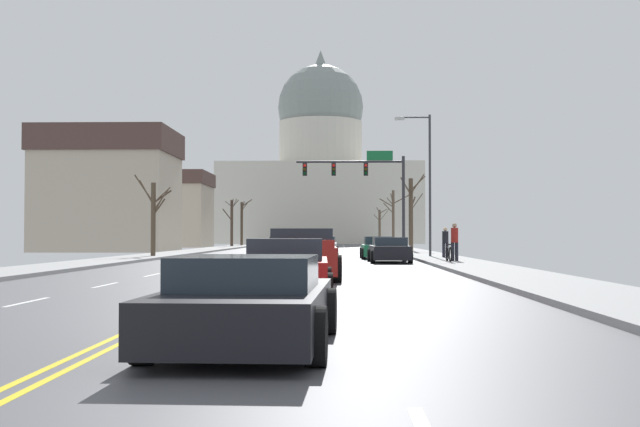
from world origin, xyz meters
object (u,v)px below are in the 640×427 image
(street_lamp_right, at_px, (426,173))
(pedestrian_00, at_px, (445,241))
(pickup_truck_near_04, at_px, (302,256))
(sedan_near_00, at_px, (324,247))
(sedan_near_05, at_px, (287,271))
(bicycle_parked, at_px, (449,254))
(signal_gantry, at_px, (366,179))
(sedan_oncoming_02, at_px, (296,242))
(sedan_oncoming_01, at_px, (289,243))
(pedestrian_01, at_px, (455,240))
(sedan_near_02, at_px, (389,250))
(sedan_near_06, at_px, (248,304))
(sedan_near_03, at_px, (312,255))
(sedan_near_01, at_px, (378,248))
(sedan_oncoming_00, at_px, (279,245))

(street_lamp_right, xyz_separation_m, pedestrian_00, (0.79, -2.40, -3.91))
(pickup_truck_near_04, bearing_deg, sedan_near_00, 89.73)
(sedan_near_05, height_order, bicycle_parked, sedan_near_05)
(signal_gantry, xyz_separation_m, street_lamp_right, (3.09, -10.93, -0.48))
(sedan_near_00, relative_size, sedan_near_05, 1.02)
(sedan_oncoming_02, bearing_deg, pickup_truck_near_04, -86.56)
(sedan_oncoming_01, height_order, pedestrian_00, pedestrian_00)
(sedan_near_05, bearing_deg, street_lamp_right, 77.54)
(sedan_oncoming_02, distance_m, pedestrian_01, 50.58)
(signal_gantry, distance_m, sedan_near_02, 17.83)
(sedan_near_02, relative_size, sedan_oncoming_02, 0.97)
(signal_gantry, height_order, pedestrian_01, signal_gantry)
(sedan_near_02, height_order, sedan_oncoming_02, sedan_near_02)
(sedan_near_05, relative_size, sedan_near_06, 1.01)
(sedan_near_03, bearing_deg, street_lamp_right, 65.02)
(sedan_near_03, bearing_deg, sedan_oncoming_01, 95.02)
(sedan_oncoming_01, height_order, pedestrian_01, pedestrian_01)
(sedan_near_02, xyz_separation_m, sedan_near_03, (-3.63, -7.00, -0.04))
(street_lamp_right, height_order, sedan_near_02, street_lamp_right)
(street_lamp_right, relative_size, sedan_oncoming_02, 1.80)
(sedan_near_01, distance_m, sedan_oncoming_01, 30.45)
(sedan_oncoming_00, bearing_deg, sedan_near_06, -85.92)
(sedan_near_02, relative_size, sedan_near_03, 0.98)
(sedan_near_02, distance_m, bicycle_parked, 3.55)
(sedan_near_05, bearing_deg, bicycle_parked, 72.06)
(pickup_truck_near_04, distance_m, sedan_near_06, 14.25)
(street_lamp_right, xyz_separation_m, sedan_near_03, (-6.16, -13.21, -4.41))
(sedan_near_06, distance_m, sedan_oncoming_00, 52.62)
(pickup_truck_near_04, distance_m, pedestrian_01, 13.98)
(pedestrian_01, bearing_deg, sedan_near_02, 146.82)
(sedan_near_02, relative_size, bicycle_parked, 2.51)
(sedan_near_01, height_order, sedan_near_05, sedan_near_05)
(signal_gantry, xyz_separation_m, sedan_near_06, (-3.08, -45.63, -4.92))
(signal_gantry, bearing_deg, sedan_near_01, -88.44)
(sedan_near_00, height_order, sedan_oncoming_00, sedan_near_00)
(sedan_near_01, height_order, sedan_near_03, sedan_near_01)
(pedestrian_01, bearing_deg, sedan_near_00, 113.21)
(sedan_near_06, bearing_deg, pedestrian_00, 77.85)
(sedan_near_01, relative_size, sedan_near_05, 0.98)
(sedan_near_06, distance_m, pedestrian_01, 27.36)
(sedan_near_05, height_order, sedan_oncoming_00, sedan_near_05)
(pickup_truck_near_04, relative_size, pedestrian_00, 3.30)
(sedan_near_01, relative_size, sedan_oncoming_00, 0.91)
(pickup_truck_near_04, bearing_deg, sedan_near_05, -89.63)
(street_lamp_right, distance_m, pedestrian_00, 4.66)
(sedan_oncoming_00, bearing_deg, sedan_near_00, -70.46)
(sedan_near_00, relative_size, sedan_oncoming_00, 0.94)
(sedan_near_03, xyz_separation_m, sedan_oncoming_00, (-3.75, 31.00, 0.01))
(sedan_near_02, bearing_deg, pedestrian_01, -33.18)
(pickup_truck_near_04, height_order, sedan_oncoming_02, pickup_truck_near_04)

